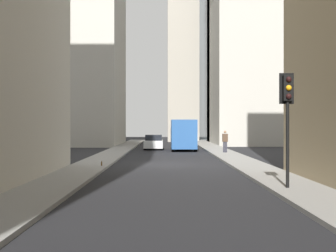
% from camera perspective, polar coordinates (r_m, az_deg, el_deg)
% --- Properties ---
extents(ground_plane, '(135.00, 135.00, 0.00)m').
position_cam_1_polar(ground_plane, '(29.23, 0.21, -4.52)').
color(ground_plane, black).
extents(sidewalk_right, '(90.00, 2.20, 0.14)m').
position_cam_1_polar(sidewalk_right, '(29.53, -8.58, -4.34)').
color(sidewalk_right, gray).
rests_on(sidewalk_right, ground_plane).
extents(sidewalk_left, '(90.00, 2.20, 0.14)m').
position_cam_1_polar(sidewalk_left, '(29.61, 8.98, -4.32)').
color(sidewalk_left, gray).
rests_on(sidewalk_left, ground_plane).
extents(building_left_far, '(15.71, 10.50, 24.77)m').
position_cam_1_polar(building_left_far, '(62.07, 9.90, 9.41)').
color(building_left_far, '#B7B2A5').
rests_on(building_left_far, ground_plane).
extents(building_right_far, '(14.75, 10.00, 24.43)m').
position_cam_1_polar(building_right_far, '(59.52, -10.46, 9.63)').
color(building_right_far, '#B7B2A5').
rests_on(building_right_far, ground_plane).
extents(church_spire, '(4.87, 4.87, 31.80)m').
position_cam_1_polar(church_spire, '(71.36, 1.78, 11.61)').
color(church_spire, '#A8A091').
rests_on(church_spire, ground_plane).
extents(delivery_truck, '(6.46, 2.25, 2.84)m').
position_cam_1_polar(delivery_truck, '(45.18, 1.80, -1.03)').
color(delivery_truck, '#285699').
rests_on(delivery_truck, ground_plane).
extents(sedan_white, '(4.30, 1.78, 1.42)m').
position_cam_1_polar(sedan_white, '(46.86, -1.70, -1.97)').
color(sedan_white, silver).
rests_on(sedan_white, ground_plane).
extents(traffic_light_foreground, '(0.43, 0.52, 4.08)m').
position_cam_1_polar(traffic_light_foreground, '(17.65, 13.91, 2.63)').
color(traffic_light_foreground, black).
rests_on(traffic_light_foreground, sidewalk_left).
extents(pedestrian, '(0.26, 0.44, 1.77)m').
position_cam_1_polar(pedestrian, '(39.58, 6.74, -1.71)').
color(pedestrian, '#33333D').
rests_on(pedestrian, sidewalk_left).
extents(discarded_bottle, '(0.07, 0.07, 0.27)m').
position_cam_1_polar(discarded_bottle, '(26.72, -7.83, -4.42)').
color(discarded_bottle, brown).
rests_on(discarded_bottle, sidewalk_right).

